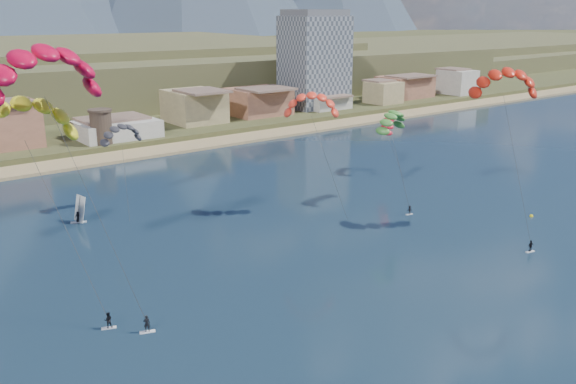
% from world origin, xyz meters
% --- Properties ---
extents(ground, '(2400.00, 2400.00, 0.00)m').
position_xyz_m(ground, '(0.00, 0.00, 0.00)').
color(ground, '#0D1C31').
rests_on(ground, ground).
extents(beach, '(2200.00, 12.00, 0.90)m').
position_xyz_m(beach, '(0.00, 106.00, 0.25)').
color(beach, tan).
rests_on(beach, ground).
extents(foothills, '(940.00, 210.00, 18.00)m').
position_xyz_m(foothills, '(22.39, 232.47, 9.08)').
color(foothills, brown).
rests_on(foothills, ground).
extents(apartment_tower, '(20.00, 16.00, 32.00)m').
position_xyz_m(apartment_tower, '(85.00, 128.00, 17.82)').
color(apartment_tower, gray).
rests_on(apartment_tower, ground).
extents(watchtower, '(5.82, 5.82, 8.60)m').
position_xyz_m(watchtower, '(5.00, 114.00, 6.37)').
color(watchtower, '#47382D').
rests_on(watchtower, ground).
extents(kitesurfer_red, '(14.75, 15.83, 32.11)m').
position_xyz_m(kitesurfer_red, '(-29.31, 36.66, 28.35)').
color(kitesurfer_red, silver).
rests_on(kitesurfer_red, ground).
extents(kitesurfer_yellow, '(12.94, 15.52, 26.58)m').
position_xyz_m(kitesurfer_yellow, '(-30.86, 40.78, 22.71)').
color(kitesurfer_yellow, silver).
rests_on(kitesurfer_yellow, ground).
extents(kitesurfer_orange, '(13.46, 17.06, 27.45)m').
position_xyz_m(kitesurfer_orange, '(36.66, 24.13, 23.64)').
color(kitesurfer_orange, silver).
rests_on(kitesurfer_orange, ground).
extents(kitesurfer_green, '(9.39, 11.69, 17.97)m').
position_xyz_m(kitesurfer_green, '(31.88, 43.06, 15.23)').
color(kitesurfer_green, silver).
rests_on(kitesurfer_green, ground).
extents(distant_kite_dark, '(8.23, 6.04, 16.81)m').
position_xyz_m(distant_kite_dark, '(-8.48, 68.15, 13.97)').
color(distant_kite_dark, '#262626').
rests_on(distant_kite_dark, ground).
extents(distant_kite_orange, '(9.90, 8.94, 22.29)m').
position_xyz_m(distant_kite_orange, '(16.51, 47.04, 19.35)').
color(distant_kite_orange, '#262626').
rests_on(distant_kite_orange, ground).
extents(distant_kite_red, '(7.12, 7.74, 13.88)m').
position_xyz_m(distant_kite_red, '(46.42, 57.75, 10.80)').
color(distant_kite_red, '#262626').
rests_on(distant_kite_red, ground).
extents(windsurfer, '(2.74, 2.90, 4.51)m').
position_xyz_m(windsurfer, '(-17.91, 65.56, 1.43)').
color(windsurfer, silver).
rests_on(windsurfer, ground).
extents(buoy, '(0.63, 0.63, 0.63)m').
position_xyz_m(buoy, '(44.28, 21.39, 0.11)').
color(buoy, yellow).
rests_on(buoy, ground).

